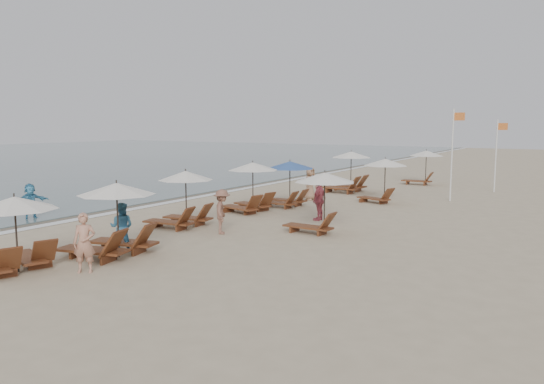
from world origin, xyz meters
The scene contains 20 objects.
ground centered at (0.00, 0.00, 0.00)m, with size 160.00×160.00×0.00m, color tan.
wet_sand_band centered at (-12.50, 10.00, 0.00)m, with size 3.20×140.00×0.01m, color #6B5E4C.
foam_line centered at (-11.20, 10.00, 0.01)m, with size 0.50×140.00×0.02m, color white.
lounger_station_0 centered at (-6.19, -3.02, 1.07)m, with size 2.57×2.35×2.06m.
lounger_station_1 centered at (-5.19, -0.46, 1.05)m, with size 2.79×2.47×2.24m.
lounger_station_2 centered at (-6.43, 4.14, 1.03)m, with size 2.54×2.10×2.19m.
lounger_station_3 centered at (-6.15, 8.41, 1.13)m, with size 2.62×2.28×2.26m.
lounger_station_4 centered at (-5.46, 10.63, 1.19)m, with size 2.51×2.33×2.20m.
lounger_station_5 centered at (-5.23, 17.24, 1.09)m, with size 2.78×2.31×2.37m.
inland_station_0 centered at (-1.38, 5.82, 1.43)m, with size 2.59×2.24×2.22m.
inland_station_1 centered at (-2.03, 14.21, 1.48)m, with size 2.55×2.24×2.22m.
inland_station_2 centered at (-2.52, 23.36, 1.41)m, with size 2.62×2.24×2.22m.
beachgoer_near centered at (-4.42, -2.09, 0.81)m, with size 0.59×0.39×1.62m, color tan.
beachgoer_mid_a centered at (-5.41, 0.15, 0.77)m, with size 0.75×0.58×1.54m, color teal.
beachgoer_mid_b centered at (-4.31, 3.92, 0.81)m, with size 1.05×0.60×1.63m, color brown.
beachgoer_far_a centered at (-2.50, 8.19, 0.85)m, with size 0.99×0.41×1.70m, color #B94A57.
beachgoer_far_b centered at (-5.56, 13.31, 0.86)m, with size 0.84×0.55×1.72m, color #9F7456.
waterline_walker centered at (-12.90, 2.16, 0.75)m, with size 1.40×0.45×1.51m, color teal.
flag_pole_near centered at (0.85, 16.70, 2.61)m, with size 0.60×0.08×4.73m.
flag_pole_far centered at (2.20, 21.78, 2.34)m, with size 0.60×0.08×4.20m.
Camera 1 is at (7.14, -11.46, 3.98)m, focal length 35.34 mm.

